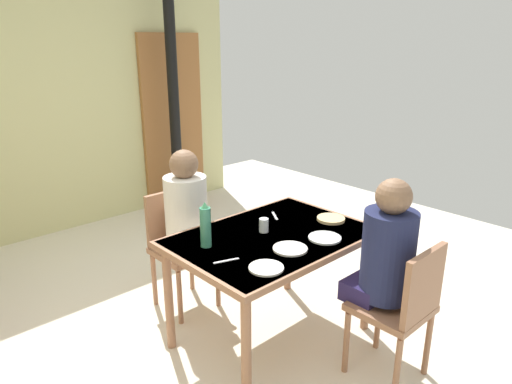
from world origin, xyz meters
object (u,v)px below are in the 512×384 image
Objects in this scene: person_far_diner at (187,211)px; water_bottle_green_near at (206,226)px; chair_near_diner at (403,305)px; chair_far_diner at (178,242)px; person_near_diner at (386,252)px; dining_table at (272,247)px.

person_far_diner is 2.76× the size of water_bottle_green_near.
person_far_diner reaches higher than chair_near_diner.
person_near_diner is (0.45, -1.45, 0.28)m from chair_far_diner.
person_near_diner is 2.76× the size of water_bottle_green_near.
person_near_diner is at bearing 90.00° from chair_near_diner.
person_near_diner is 1.39m from person_far_diner.
dining_table is 0.69m from person_far_diner.
water_bottle_green_near reaches higher than chair_near_diner.
chair_near_diner is 1.22m from water_bottle_green_near.
person_near_diner reaches higher than water_bottle_green_near.
dining_table is 0.71m from person_near_diner.
person_far_diner is (-0.00, -0.14, 0.28)m from chair_far_diner.
person_near_diner is 1.05m from water_bottle_green_near.
chair_near_diner is at bearing -90.00° from person_near_diner.
water_bottle_green_near is (-0.22, -0.64, 0.39)m from chair_far_diner.
person_near_diner is (-0.00, 0.14, 0.28)m from chair_near_diner.
dining_table is 1.62× the size of person_far_diner.
chair_far_diner is at bearing -90.00° from person_far_diner.
water_bottle_green_near is at bearing 71.37° from chair_far_diner.
chair_far_diner is at bearing 103.34° from dining_table.
person_near_diner is at bearing 107.07° from chair_far_diner.
dining_table is 0.85m from chair_near_diner.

